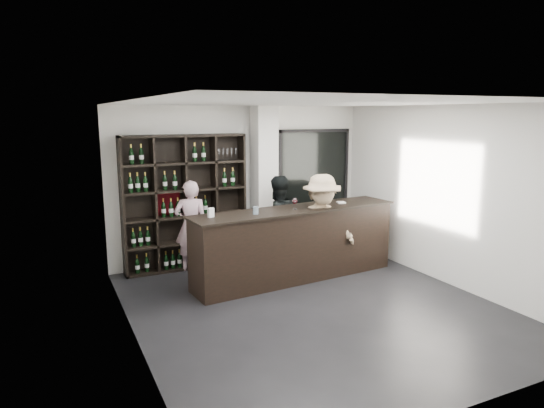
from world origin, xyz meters
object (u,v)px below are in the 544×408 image
taster_black (277,223)px  customer (321,227)px  wine_shelf (185,203)px  tasting_counter (296,244)px  taster_pink (191,226)px

taster_black → customer: size_ratio=0.95×
wine_shelf → tasting_counter: (1.50, -1.36, -0.59)m
customer → wine_shelf: bearing=152.3°
tasting_counter → customer: bearing=-26.0°
tasting_counter → taster_black: bearing=87.5°
taster_pink → taster_black: size_ratio=0.96×
tasting_counter → taster_pink: bearing=135.2°
wine_shelf → customer: bearing=-38.6°
taster_black → customer: customer is taller
wine_shelf → customer: (1.90, -1.52, -0.31)m
taster_pink → customer: size_ratio=0.91×
tasting_counter → taster_pink: 1.89m
tasting_counter → taster_black: 0.69m
taster_pink → taster_black: (1.42, -0.55, 0.03)m
wine_shelf → taster_black: size_ratio=1.43×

